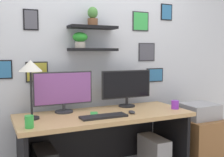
% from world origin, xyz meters
% --- Properties ---
extents(back_wall_assembly, '(4.40, 0.24, 2.70)m').
position_xyz_m(back_wall_assembly, '(-0.00, 0.44, 1.36)').
color(back_wall_assembly, silver).
rests_on(back_wall_assembly, ground).
extents(desk, '(1.69, 0.68, 0.75)m').
position_xyz_m(desk, '(0.00, 0.06, 0.54)').
color(desk, tan).
rests_on(desk, ground).
extents(monitor_left, '(0.59, 0.18, 0.41)m').
position_xyz_m(monitor_left, '(-0.35, 0.22, 0.97)').
color(monitor_left, '#2D2D33').
rests_on(monitor_left, desk).
extents(monitor_right, '(0.58, 0.18, 0.40)m').
position_xyz_m(monitor_right, '(0.35, 0.22, 0.97)').
color(monitor_right, black).
rests_on(monitor_right, desk).
extents(keyboard, '(0.44, 0.14, 0.02)m').
position_xyz_m(keyboard, '(-0.08, -0.15, 0.76)').
color(keyboard, black).
rests_on(keyboard, desk).
extents(computer_mouse, '(0.06, 0.09, 0.03)m').
position_xyz_m(computer_mouse, '(0.23, -0.12, 0.77)').
color(computer_mouse, '#2D2D33').
rests_on(computer_mouse, desk).
extents(desk_lamp, '(0.21, 0.21, 0.53)m').
position_xyz_m(desk_lamp, '(-0.69, 0.06, 1.19)').
color(desk_lamp, black).
rests_on(desk_lamp, desk).
extents(cell_phone, '(0.11, 0.16, 0.01)m').
position_xyz_m(cell_phone, '(-0.11, 0.01, 0.76)').
color(cell_phone, green).
rests_on(cell_phone, desk).
extents(coffee_mug, '(0.08, 0.08, 0.09)m').
position_xyz_m(coffee_mug, '(0.76, -0.11, 0.80)').
color(coffee_mug, purple).
rests_on(coffee_mug, desk).
extents(pen_cup, '(0.07, 0.07, 0.10)m').
position_xyz_m(pen_cup, '(-0.75, -0.22, 0.80)').
color(pen_cup, green).
rests_on(pen_cup, desk).
extents(drawer_cabinet, '(0.44, 0.50, 0.59)m').
position_xyz_m(drawer_cabinet, '(1.16, -0.05, 0.30)').
color(drawer_cabinet, brown).
rests_on(drawer_cabinet, ground).
extents(printer, '(0.38, 0.34, 0.17)m').
position_xyz_m(printer, '(1.16, -0.05, 0.68)').
color(printer, '#9E9EA3').
rests_on(printer, drawer_cabinet).
extents(computer_tower_right, '(0.18, 0.40, 0.44)m').
position_xyz_m(computer_tower_right, '(0.56, -0.03, 0.22)').
color(computer_tower_right, '#99999E').
rests_on(computer_tower_right, ground).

